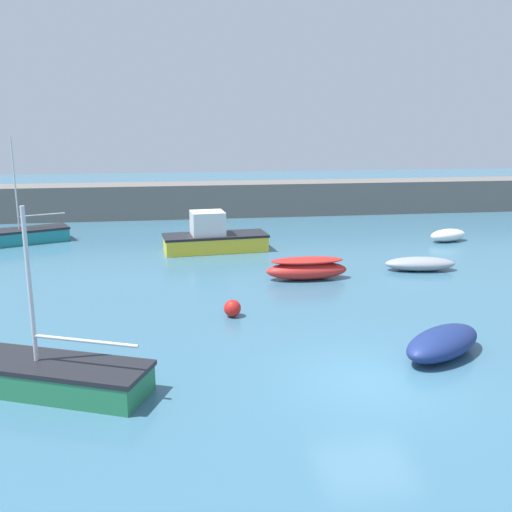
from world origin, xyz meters
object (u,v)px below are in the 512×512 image
Objects in this scene: sailboat_tall_mast at (20,236)px; rowboat_blue_near at (420,264)px; sailboat_short_mast at (38,374)px; fishing_dinghy_green at (448,235)px; mooring_buoy_red at (232,308)px; rowboat_white_midwater at (443,343)px; rowboat_with_red_cover at (307,268)px; motorboat_with_cabin at (213,237)px.

rowboat_blue_near is at bearing 132.93° from sailboat_tall_mast.
sailboat_tall_mast is (-4.65, 17.66, 0.01)m from sailboat_short_mast.
fishing_dinghy_green reaches higher than mooring_buoy_red.
rowboat_white_midwater is (-7.37, -14.38, 0.05)m from fishing_dinghy_green.
rowboat_white_midwater is 22.95m from sailboat_tall_mast.
fishing_dinghy_green is 11.11m from rowboat_with_red_cover.
rowboat_blue_near is (18.46, -8.39, -0.11)m from sailboat_tall_mast.
rowboat_with_red_cover is at bearing -161.88° from fishing_dinghy_green.
rowboat_blue_near is (3.31, 8.85, -0.10)m from rowboat_white_midwater.
motorboat_with_cabin is at bearing 89.31° from mooring_buoy_red.
rowboat_blue_near is at bearing -36.33° from motorboat_with_cabin.
mooring_buoy_red is at bearing 50.16° from rowboat_with_red_cover.
rowboat_white_midwater is (10.50, 0.43, -0.00)m from sailboat_short_mast.
rowboat_blue_near is (8.53, -5.09, -0.39)m from motorboat_with_cabin.
rowboat_blue_near is 9.87m from mooring_buoy_red.
motorboat_with_cabin reaches higher than rowboat_blue_near.
sailboat_short_mast is (-17.87, -14.81, 0.06)m from fishing_dinghy_green.
mooring_buoy_red is at bearing -115.96° from sailboat_short_mast.
fishing_dinghy_green is 22.70m from sailboat_tall_mast.
motorboat_with_cabin is 9.23× the size of mooring_buoy_red.
rowboat_with_red_cover is 5.39m from mooring_buoy_red.
motorboat_with_cabin reaches higher than rowboat_with_red_cover.
fishing_dinghy_green is at bearing -117.48° from sailboat_short_mast.
mooring_buoy_red is (-0.12, -9.85, -0.40)m from motorboat_with_cabin.
sailboat_short_mast is 1.80× the size of rowboat_blue_near.
motorboat_with_cabin reaches higher than mooring_buoy_red.
sailboat_tall_mast is (-22.52, 2.85, 0.07)m from fishing_dinghy_green.
sailboat_tall_mast is 10.47m from motorboat_with_cabin.
mooring_buoy_red is at bearing 108.30° from rowboat_white_midwater.
mooring_buoy_red is at bearing 104.11° from sailboat_tall_mast.
sailboat_short_mast is 10.51m from rowboat_white_midwater.
rowboat_blue_near is at bearing -172.26° from rowboat_with_red_cover.
sailboat_tall_mast is 16.41m from mooring_buoy_red.
rowboat_white_midwater is at bearing -132.90° from fishing_dinghy_green.
rowboat_blue_near is (13.81, 9.28, -0.10)m from sailboat_short_mast.
sailboat_short_mast is (-8.65, -8.62, -0.06)m from rowboat_with_red_cover.
fishing_dinghy_green is at bearing 28.60° from rowboat_white_midwater.
motorboat_with_cabin is (-5.22, 13.93, 0.29)m from rowboat_white_midwater.
mooring_buoy_red is (5.16, 4.52, -0.11)m from sailboat_short_mast.
mooring_buoy_red is (-12.71, -10.30, -0.05)m from fishing_dinghy_green.
rowboat_with_red_cover is 5.89× the size of mooring_buoy_red.
rowboat_white_midwater reaches higher than rowboat_blue_near.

